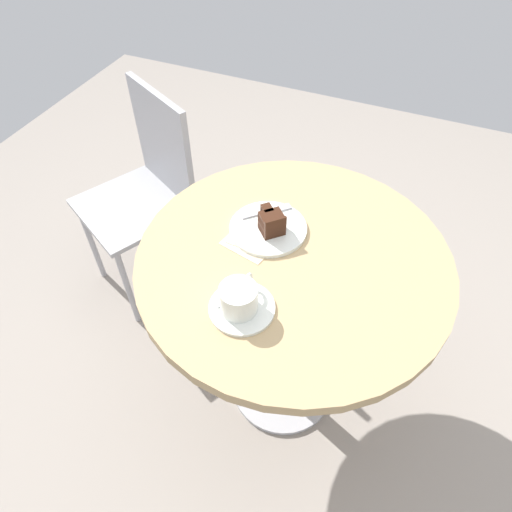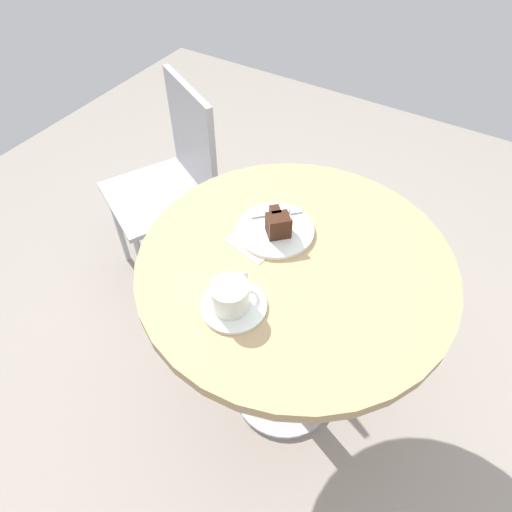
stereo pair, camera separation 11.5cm
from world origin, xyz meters
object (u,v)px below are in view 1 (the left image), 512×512
at_px(saucer, 242,308).
at_px(teaspoon, 238,292).
at_px(coffee_cup, 239,298).
at_px(fork, 273,210).
at_px(cake_slice, 271,222).
at_px(cake_plate, 268,228).
at_px(napkin, 254,238).
at_px(cafe_chair, 148,183).

xyz_separation_m(saucer, teaspoon, (0.04, 0.03, 0.01)).
xyz_separation_m(coffee_cup, fork, (0.34, 0.05, -0.03)).
height_order(cake_slice, fork, cake_slice).
bearing_deg(cake_plate, fork, 10.88).
distance_m(cake_slice, napkin, 0.06).
relative_size(coffee_cup, fork, 1.05).
xyz_separation_m(saucer, fork, (0.34, 0.06, 0.01)).
bearing_deg(cake_slice, coffee_cup, -174.45).
bearing_deg(cafe_chair, cake_slice, 3.15).
height_order(cake_plate, napkin, cake_plate).
xyz_separation_m(coffee_cup, napkin, (0.23, 0.06, -0.04)).
relative_size(fork, napkin, 0.73).
xyz_separation_m(fork, cafe_chair, (0.21, 0.60, -0.24)).
relative_size(coffee_cup, cafe_chair, 0.14).
distance_m(saucer, napkin, 0.24).
bearing_deg(teaspoon, coffee_cup, -130.10).
height_order(coffee_cup, teaspoon, coffee_cup).
bearing_deg(saucer, coffee_cup, 123.53).
bearing_deg(fork, cafe_chair, 116.54).
height_order(fork, cafe_chair, cafe_chair).
height_order(coffee_cup, cake_plate, coffee_cup).
relative_size(saucer, napkin, 0.99).
bearing_deg(fork, coffee_cup, -125.52).
bearing_deg(napkin, cake_plate, -26.68).
xyz_separation_m(saucer, coffee_cup, (-0.00, 0.01, 0.04)).
relative_size(fork, cafe_chair, 0.13).
relative_size(coffee_cup, teaspoon, 1.19).
distance_m(coffee_cup, napkin, 0.24).
distance_m(coffee_cup, cake_plate, 0.28).
bearing_deg(cake_slice, saucer, -173.23).
relative_size(teaspoon, napkin, 0.64).
bearing_deg(cake_plate, coffee_cup, -172.19).
distance_m(cake_plate, fork, 0.07).
xyz_separation_m(saucer, napkin, (0.23, 0.07, -0.00)).
distance_m(saucer, coffee_cup, 0.04).
bearing_deg(fork, cake_plate, -123.03).
distance_m(saucer, fork, 0.34).
relative_size(teaspoon, cafe_chair, 0.12).
distance_m(saucer, cafe_chair, 0.88).
xyz_separation_m(teaspoon, fork, (0.30, 0.03, 0.00)).
bearing_deg(cake_plate, cafe_chair, 65.59).
bearing_deg(cake_slice, cafe_chair, 65.35).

